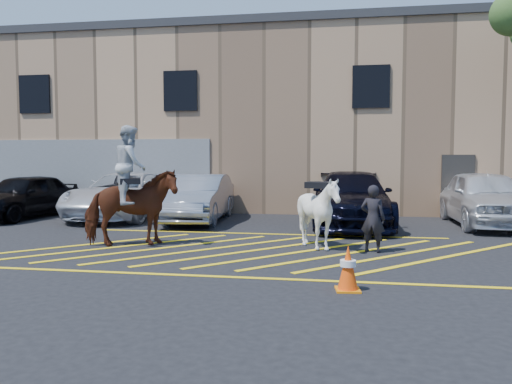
% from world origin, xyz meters
% --- Properties ---
extents(ground, '(90.00, 90.00, 0.00)m').
position_xyz_m(ground, '(0.00, 0.00, 0.00)').
color(ground, black).
rests_on(ground, ground).
extents(car_black_suv, '(2.25, 4.68, 1.54)m').
position_xyz_m(car_black_suv, '(-8.89, 4.46, 0.77)').
color(car_black_suv, black).
rests_on(car_black_suv, ground).
extents(car_white_pickup, '(2.81, 5.77, 1.58)m').
position_xyz_m(car_white_pickup, '(-5.43, 5.15, 0.79)').
color(car_white_pickup, silver).
rests_on(car_white_pickup, ground).
extents(car_silver_sedan, '(1.91, 4.77, 1.54)m').
position_xyz_m(car_silver_sedan, '(-2.61, 4.51, 0.77)').
color(car_silver_sedan, gray).
rests_on(car_silver_sedan, ground).
extents(car_blue_suv, '(2.44, 5.75, 1.66)m').
position_xyz_m(car_blue_suv, '(2.30, 4.41, 0.83)').
color(car_blue_suv, black).
rests_on(car_blue_suv, ground).
extents(car_white_suv, '(2.04, 5.07, 1.73)m').
position_xyz_m(car_white_suv, '(6.37, 5.03, 0.86)').
color(car_white_suv, silver).
rests_on(car_white_suv, ground).
extents(handler, '(0.63, 0.51, 1.50)m').
position_xyz_m(handler, '(2.67, 0.02, 0.75)').
color(handler, black).
rests_on(handler, ground).
extents(warehouse, '(32.42, 10.20, 7.30)m').
position_xyz_m(warehouse, '(-0.01, 11.99, 3.65)').
color(warehouse, tan).
rests_on(warehouse, ground).
extents(hatching_zone, '(12.60, 5.12, 0.01)m').
position_xyz_m(hatching_zone, '(-0.00, -0.30, 0.01)').
color(hatching_zone, yellow).
rests_on(hatching_zone, ground).
extents(mounted_bay, '(2.38, 1.72, 2.86)m').
position_xyz_m(mounted_bay, '(-2.94, -0.14, 1.15)').
color(mounted_bay, '#592415').
rests_on(mounted_bay, ground).
extents(saddled_white, '(1.65, 1.78, 1.66)m').
position_xyz_m(saddled_white, '(1.47, 0.19, 0.84)').
color(saddled_white, white).
rests_on(saddled_white, ground).
extents(traffic_cone, '(0.42, 0.42, 0.73)m').
position_xyz_m(traffic_cone, '(2.07, -3.35, 0.37)').
color(traffic_cone, orange).
rests_on(traffic_cone, ground).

